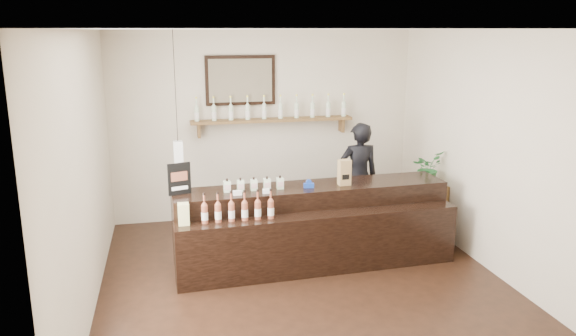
{
  "coord_description": "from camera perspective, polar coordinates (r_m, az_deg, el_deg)",
  "views": [
    {
      "loc": [
        -1.44,
        -5.69,
        2.79
      ],
      "look_at": [
        -0.03,
        0.7,
        1.18
      ],
      "focal_mm": 35.0,
      "sensor_mm": 36.0,
      "label": 1
    }
  ],
  "objects": [
    {
      "name": "shopkeeper",
      "position": [
        7.93,
        7.18,
        -0.22
      ],
      "size": [
        0.64,
        0.43,
        1.76
      ],
      "primitive_type": "imported",
      "rotation": [
        0.0,
        0.0,
        3.15
      ],
      "color": "black",
      "rests_on": "ground"
    },
    {
      "name": "potted_plant",
      "position": [
        7.84,
        13.98,
        0.03
      ],
      "size": [
        0.54,
        0.53,
        0.46
      ],
      "primitive_type": "imported",
      "rotation": [
        0.0,
        0.0,
        0.61
      ],
      "color": "#2C6F34",
      "rests_on": "side_cabinet"
    },
    {
      "name": "paper_bag",
      "position": [
        6.88,
        5.75,
        -0.45
      ],
      "size": [
        0.15,
        0.12,
        0.32
      ],
      "color": "#A2844E",
      "rests_on": "counter"
    },
    {
      "name": "back_wall_decor",
      "position": [
        8.23,
        -3.4,
        6.63
      ],
      "size": [
        2.66,
        0.96,
        1.69
      ],
      "color": "brown",
      "rests_on": "ground"
    },
    {
      "name": "promo_sign",
      "position": [
        6.56,
        -10.98,
        -1.1
      ],
      "size": [
        0.26,
        0.09,
        0.37
      ],
      "color": "black",
      "rests_on": "counter"
    },
    {
      "name": "ground",
      "position": [
        6.5,
        1.64,
        -11.59
      ],
      "size": [
        5.0,
        5.0,
        0.0
      ],
      "primitive_type": "plane",
      "color": "black",
      "rests_on": "ground"
    },
    {
      "name": "side_cabinet",
      "position": [
        8.0,
        13.73,
        -4.15
      ],
      "size": [
        0.48,
        0.59,
        0.75
      ],
      "color": "brown",
      "rests_on": "ground"
    },
    {
      "name": "counter",
      "position": [
        6.9,
        2.58,
        -6.05
      ],
      "size": [
        3.39,
        1.05,
        1.1
      ],
      "color": "black",
      "rests_on": "ground"
    },
    {
      "name": "room_shell",
      "position": [
        5.97,
        1.75,
        3.34
      ],
      "size": [
        5.0,
        5.0,
        5.0
      ],
      "color": "beige",
      "rests_on": "ground"
    },
    {
      "name": "tape_dispenser",
      "position": [
        6.76,
        2.12,
        -1.69
      ],
      "size": [
        0.13,
        0.06,
        0.1
      ],
      "color": "#16399D",
      "rests_on": "counter"
    }
  ]
}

